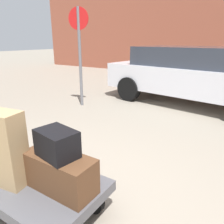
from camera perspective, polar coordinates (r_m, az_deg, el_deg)
ground_plane at (r=2.42m, az=-16.92°, el=-23.65°), size 60.00×60.00×0.00m
luggage_cart at (r=2.25m, az=-17.57°, el=-18.54°), size 1.11×0.79×0.34m
duffel_bag_brown_stacked_top at (r=2.02m, az=-13.39°, el=-14.90°), size 0.66×0.29×0.32m
suitcase_tan_front_right at (r=2.18m, az=-26.50°, el=-8.34°), size 0.45×0.27×0.68m
duffel_bag_black_topmost_pile at (r=1.88m, az=-13.99°, el=-7.87°), size 0.38×0.30×0.23m
parked_car at (r=6.05m, az=20.00°, el=9.23°), size 4.52×2.41×1.42m
no_parking_sign at (r=5.46m, az=-8.35°, el=16.26°), size 0.49×0.13×2.29m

